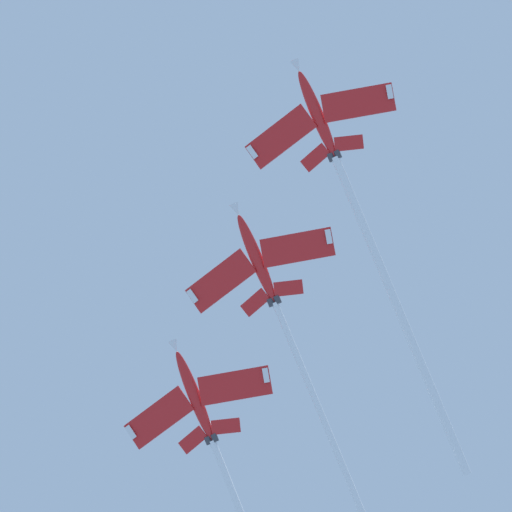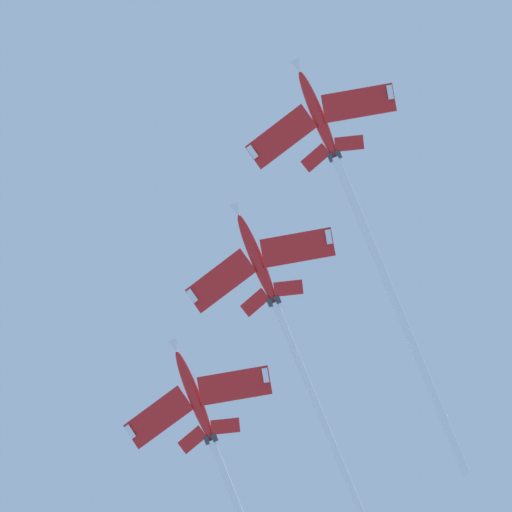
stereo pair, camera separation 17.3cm
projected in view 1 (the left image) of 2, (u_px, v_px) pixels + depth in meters
The scene contains 3 objects.
jet_lead at pixel (359, 215), 149.10m from camera, with size 47.70×25.28×24.92m.
jet_second at pixel (284, 326), 149.07m from camera, with size 44.18×23.41×22.88m.
jet_third at pixel (228, 480), 148.83m from camera, with size 48.21×24.95×25.71m.
Camera 1 is at (9.22, -4.25, 1.76)m, focal length 84.41 mm.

